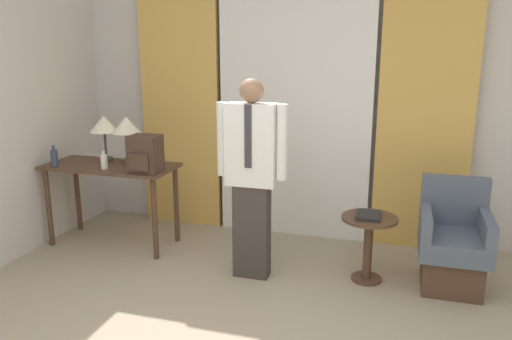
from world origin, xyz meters
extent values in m
cube|color=beige|center=(0.00, 2.82, 1.35)|extent=(10.00, 0.06, 2.70)
cube|color=white|center=(0.00, 2.69, 1.29)|extent=(1.52, 0.06, 2.58)
cube|color=gold|center=(-1.23, 2.69, 1.29)|extent=(0.85, 0.06, 2.58)
cube|color=gold|center=(1.23, 2.69, 1.29)|extent=(0.85, 0.06, 2.58)
cube|color=#4C3323|center=(-1.62, 1.93, 0.78)|extent=(1.25, 0.57, 0.03)
cylinder|color=#4C3323|center=(-2.19, 1.71, 0.38)|extent=(0.05, 0.05, 0.77)
cylinder|color=#4C3323|center=(-1.06, 1.71, 0.38)|extent=(0.05, 0.05, 0.77)
cylinder|color=#4C3323|center=(-2.19, 2.16, 0.38)|extent=(0.05, 0.05, 0.77)
cylinder|color=#4C3323|center=(-1.06, 2.16, 0.38)|extent=(0.05, 0.05, 0.77)
cylinder|color=#4C4238|center=(-1.74, 2.06, 0.82)|extent=(0.13, 0.13, 0.04)
cylinder|color=#4C4238|center=(-1.74, 2.06, 0.96)|extent=(0.02, 0.02, 0.25)
cone|color=beige|center=(-1.74, 2.06, 1.17)|extent=(0.28, 0.28, 0.16)
cylinder|color=#4C4238|center=(-1.50, 2.06, 0.82)|extent=(0.13, 0.13, 0.04)
cylinder|color=#4C4238|center=(-1.50, 2.06, 0.96)|extent=(0.02, 0.02, 0.25)
cone|color=beige|center=(-1.50, 2.06, 1.17)|extent=(0.28, 0.28, 0.16)
cylinder|color=silver|center=(-1.58, 1.78, 0.86)|extent=(0.06, 0.06, 0.13)
cylinder|color=silver|center=(-1.58, 1.78, 0.95)|extent=(0.03, 0.03, 0.04)
cylinder|color=#2D3851|center=(-2.08, 1.73, 0.87)|extent=(0.07, 0.07, 0.16)
cylinder|color=#2D3851|center=(-2.08, 1.73, 0.98)|extent=(0.03, 0.03, 0.04)
cube|color=#422D23|center=(-1.16, 1.79, 0.96)|extent=(0.26, 0.22, 0.33)
cube|color=#422D23|center=(-1.16, 1.66, 0.91)|extent=(0.19, 0.03, 0.15)
cube|color=#38332D|center=(-0.12, 1.63, 0.40)|extent=(0.29, 0.16, 0.80)
cube|color=white|center=(-0.12, 1.63, 1.13)|extent=(0.41, 0.18, 0.67)
cube|color=#333338|center=(-0.12, 1.54, 1.22)|extent=(0.06, 0.01, 0.50)
cylinder|color=white|center=(-0.36, 1.63, 1.17)|extent=(0.09, 0.09, 0.60)
cylinder|color=white|center=(0.13, 1.63, 1.17)|extent=(0.09, 0.09, 0.60)
sphere|color=#936B51|center=(-0.12, 1.63, 1.56)|extent=(0.19, 0.19, 0.19)
cube|color=#4C3323|center=(1.49, 1.88, 0.15)|extent=(0.45, 0.50, 0.30)
cube|color=#4C5666|center=(1.49, 1.88, 0.38)|extent=(0.53, 0.59, 0.16)
cube|color=#4C5666|center=(1.49, 2.14, 0.66)|extent=(0.53, 0.10, 0.41)
cube|color=#4C5666|center=(1.26, 1.88, 0.55)|extent=(0.08, 0.59, 0.18)
cube|color=#4C5666|center=(1.71, 1.88, 0.55)|extent=(0.08, 0.59, 0.18)
cylinder|color=#4C3323|center=(0.83, 1.82, 0.01)|extent=(0.25, 0.25, 0.02)
cylinder|color=#4C3323|center=(0.83, 1.82, 0.27)|extent=(0.07, 0.07, 0.53)
cylinder|color=#4C3323|center=(0.83, 1.82, 0.54)|extent=(0.45, 0.45, 0.02)
cube|color=black|center=(0.82, 1.81, 0.57)|extent=(0.19, 0.23, 0.03)
camera|label=1|loc=(1.03, -2.11, 1.90)|focal=35.00mm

